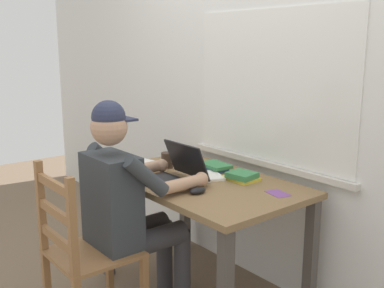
% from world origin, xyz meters
% --- Properties ---
extents(back_wall, '(6.00, 0.08, 2.60)m').
position_xyz_m(back_wall, '(0.00, 0.46, 1.30)').
color(back_wall, silver).
rests_on(back_wall, ground).
extents(desk, '(1.24, 0.76, 0.74)m').
position_xyz_m(desk, '(0.00, 0.00, 0.63)').
color(desk, olive).
rests_on(desk, ground).
extents(seated_person, '(0.50, 0.60, 1.25)m').
position_xyz_m(seated_person, '(-0.07, -0.45, 0.69)').
color(seated_person, '#33383D').
rests_on(seated_person, ground).
extents(wooden_chair, '(0.42, 0.42, 0.94)m').
position_xyz_m(wooden_chair, '(-0.07, -0.73, 0.46)').
color(wooden_chair, olive).
rests_on(wooden_chair, ground).
extents(laptop, '(0.33, 0.32, 0.22)m').
position_xyz_m(laptop, '(-0.07, -0.15, 0.79)').
color(laptop, black).
rests_on(laptop, desk).
extents(computer_mouse, '(0.06, 0.10, 0.03)m').
position_xyz_m(computer_mouse, '(0.19, -0.18, 0.75)').
color(computer_mouse, black).
rests_on(computer_mouse, desk).
extents(coffee_mug_white, '(0.12, 0.08, 0.10)m').
position_xyz_m(coffee_mug_white, '(-0.30, 0.17, 0.79)').
color(coffee_mug_white, white).
rests_on(coffee_mug_white, desk).
extents(coffee_mug_dark, '(0.12, 0.08, 0.10)m').
position_xyz_m(coffee_mug_dark, '(-0.35, 0.01, 0.79)').
color(coffee_mug_dark, '#38281E').
rests_on(coffee_mug_dark, desk).
extents(book_stack_main, '(0.20, 0.17, 0.05)m').
position_xyz_m(book_stack_main, '(0.16, 0.18, 0.76)').
color(book_stack_main, gold).
rests_on(book_stack_main, desk).
extents(book_stack_side, '(0.21, 0.15, 0.04)m').
position_xyz_m(book_stack_side, '(-0.11, 0.21, 0.76)').
color(book_stack_side, '#2D5B9E').
rests_on(book_stack_side, desk).
extents(paper_pile_near_laptop, '(0.24, 0.23, 0.02)m').
position_xyz_m(paper_pile_near_laptop, '(-0.01, 0.06, 0.75)').
color(paper_pile_near_laptop, white).
rests_on(paper_pile_near_laptop, desk).
extents(paper_pile_back_corner, '(0.25, 0.22, 0.02)m').
position_xyz_m(paper_pile_back_corner, '(-0.47, -0.07, 0.75)').
color(paper_pile_back_corner, white).
rests_on(paper_pile_back_corner, desk).
extents(paper_pile_side, '(0.24, 0.19, 0.01)m').
position_xyz_m(paper_pile_side, '(-0.20, 0.12, 0.74)').
color(paper_pile_side, white).
rests_on(paper_pile_side, desk).
extents(landscape_photo_print, '(0.15, 0.12, 0.00)m').
position_xyz_m(landscape_photo_print, '(0.46, 0.16, 0.74)').
color(landscape_photo_print, '#7A4293').
rests_on(landscape_photo_print, desk).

